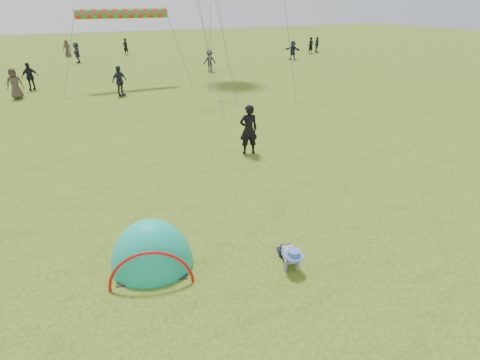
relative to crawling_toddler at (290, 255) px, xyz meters
name	(u,v)px	position (x,y,z in m)	size (l,w,h in m)	color
ground	(297,248)	(0.50, 0.46, -0.29)	(140.00, 140.00, 0.00)	#2F5011
crawling_toddler	(290,255)	(0.00, 0.00, 0.00)	(0.52, 0.75, 0.57)	black
popup_tent	(153,266)	(-2.70, 1.30, -0.29)	(1.76, 1.45, 2.27)	#0EA571
standing_adult	(249,130)	(2.21, 6.33, 0.65)	(0.68, 0.45, 1.87)	black
crowd_person_0	(311,45)	(21.32, 29.15, 0.56)	(0.62, 0.41, 1.70)	black
crowd_person_2	(30,77)	(-5.28, 22.10, 0.57)	(1.01, 0.42, 1.72)	black
crowd_person_4	(15,84)	(-6.03, 19.91, 0.60)	(0.86, 0.56, 1.77)	#463931
crowd_person_5	(293,50)	(17.11, 26.23, 0.59)	(1.62, 0.51, 1.74)	#1F283A
crowd_person_8	(317,45)	(22.44, 29.62, 0.53)	(0.96, 0.40, 1.64)	#22303E
crowd_person_9	(210,61)	(7.55, 23.69, 0.54)	(1.07, 0.61, 1.65)	black
crowd_person_10	(67,48)	(-2.22, 38.02, 0.53)	(0.79, 0.52, 1.62)	#41362D
crowd_person_11	(77,53)	(-1.66, 33.32, 0.61)	(1.65, 0.53, 1.78)	#2C3A4B
crowd_person_12	(125,47)	(3.39, 37.07, 0.53)	(0.59, 0.39, 1.63)	black
crowd_person_14	(119,81)	(-0.46, 18.03, 0.60)	(1.04, 0.43, 1.78)	#242B3C
rainbow_tube_kite	(122,13)	(0.67, 20.72, 4.22)	(0.64, 0.64, 5.60)	red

